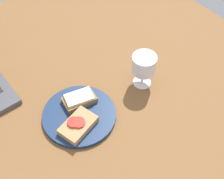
# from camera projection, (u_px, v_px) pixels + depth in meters

# --- Properties ---
(wooden_table) EXTENTS (1.40, 1.40, 0.03)m
(wooden_table) POSITION_uv_depth(u_px,v_px,m) (90.00, 107.00, 1.03)
(wooden_table) COLOR brown
(wooden_table) RESTS_ON ground
(plate) EXTENTS (0.23, 0.23, 0.01)m
(plate) POSITION_uv_depth(u_px,v_px,m) (79.00, 115.00, 0.99)
(plate) COLOR navy
(plate) RESTS_ON wooden_table
(sandwich_with_cheese) EXTENTS (0.11, 0.08, 0.03)m
(sandwich_with_cheese) POSITION_uv_depth(u_px,v_px,m) (79.00, 99.00, 1.00)
(sandwich_with_cheese) COLOR brown
(sandwich_with_cheese) RESTS_ON plate
(sandwich_with_tomato) EXTENTS (0.13, 0.10, 0.03)m
(sandwich_with_tomato) POSITION_uv_depth(u_px,v_px,m) (78.00, 125.00, 0.94)
(sandwich_with_tomato) COLOR #A88456
(sandwich_with_tomato) RESTS_ON plate
(wine_glass) EXTENTS (0.08, 0.08, 0.13)m
(wine_glass) POSITION_uv_depth(u_px,v_px,m) (144.00, 65.00, 1.01)
(wine_glass) COLOR white
(wine_glass) RESTS_ON wooden_table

